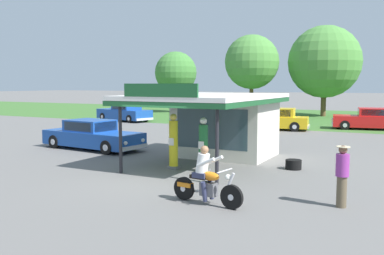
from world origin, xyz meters
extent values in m
plane|color=slate|center=(0.00, 0.00, 0.00)|extent=(300.00, 300.00, 0.00)
cube|color=#3D6B2D|center=(0.00, 30.00, 0.00)|extent=(120.00, 24.00, 0.01)
cube|color=beige|center=(0.25, 5.73, 1.31)|extent=(3.99, 3.09, 2.62)
cube|color=#384C56|center=(0.25, 4.21, 1.36)|extent=(3.19, 0.05, 1.68)
cube|color=silver|center=(0.25, 3.83, 2.70)|extent=(4.69, 7.39, 0.16)
cube|color=#195128|center=(0.25, 3.83, 2.52)|extent=(4.69, 7.39, 0.18)
cube|color=#195128|center=(0.25, 0.17, 3.00)|extent=(2.79, 0.08, 0.44)
cylinder|color=black|center=(2.14, 0.54, 1.31)|extent=(0.12, 0.12, 2.62)
cylinder|color=black|center=(-1.64, 0.54, 1.31)|extent=(0.12, 0.12, 2.62)
cube|color=slate|center=(-0.38, 2.15, 0.05)|extent=(0.44, 0.44, 0.10)
cylinder|color=yellow|center=(-0.38, 2.15, 0.96)|extent=(0.34, 0.34, 1.72)
cube|color=white|center=(-0.38, 1.97, 1.05)|extent=(0.22, 0.02, 0.28)
sphere|color=#EACC4C|center=(-0.38, 2.15, 1.96)|extent=(0.26, 0.26, 0.26)
cube|color=slate|center=(0.88, 2.15, 0.05)|extent=(0.44, 0.44, 0.10)
cylinder|color=#1E6B33|center=(0.88, 2.15, 0.91)|extent=(0.34, 0.34, 1.63)
cube|color=white|center=(0.88, 1.97, 0.99)|extent=(0.22, 0.02, 0.28)
sphere|color=white|center=(0.88, 2.15, 1.87)|extent=(0.26, 0.26, 0.26)
cylinder|color=black|center=(3.62, -1.83, 0.32)|extent=(0.65, 0.20, 0.64)
cylinder|color=silver|center=(3.62, -1.83, 0.32)|extent=(0.18, 0.14, 0.16)
cylinder|color=black|center=(2.10, -1.59, 0.32)|extent=(0.65, 0.20, 0.64)
cylinder|color=silver|center=(2.10, -1.59, 0.32)|extent=(0.18, 0.14, 0.16)
ellipsoid|color=orange|center=(2.96, -1.73, 0.78)|extent=(0.59, 0.32, 0.24)
cube|color=#59595E|center=(2.91, -1.72, 0.42)|extent=(0.47, 0.31, 0.36)
cube|color=black|center=(2.61, -1.67, 0.72)|extent=(0.51, 0.33, 0.10)
cylinder|color=silver|center=(3.52, -1.81, 0.60)|extent=(0.38, 0.13, 0.71)
cylinder|color=silver|center=(3.40, -1.80, 0.98)|extent=(0.15, 0.70, 0.04)
sphere|color=silver|center=(3.50, -1.81, 0.82)|extent=(0.16, 0.16, 0.16)
cube|color=orange|center=(2.15, -1.60, 0.44)|extent=(0.46, 0.25, 0.12)
cylinder|color=silver|center=(2.54, -1.52, 0.28)|extent=(0.71, 0.19, 0.18)
cube|color=#2D3351|center=(2.68, -1.68, 0.78)|extent=(0.45, 0.40, 0.14)
cylinder|color=#2D3351|center=(2.90, -1.55, 0.38)|extent=(0.15, 0.25, 0.56)
cylinder|color=#2D3351|center=(2.85, -1.87, 0.38)|extent=(0.15, 0.25, 0.56)
cylinder|color=white|center=(2.72, -1.69, 1.09)|extent=(0.46, 0.38, 0.60)
sphere|color=#9E704C|center=(2.78, -1.70, 1.47)|extent=(0.22, 0.22, 0.22)
cylinder|color=white|center=(2.99, -1.53, 1.18)|extent=(0.54, 0.17, 0.31)
cylinder|color=white|center=(2.93, -1.92, 1.18)|extent=(0.54, 0.17, 0.31)
cube|color=#19479E|center=(-6.36, 4.59, 0.53)|extent=(5.48, 2.43, 0.70)
cube|color=#19479E|center=(-6.53, 4.61, 1.16)|extent=(2.33, 1.87, 0.56)
cube|color=#283847|center=(-5.48, 4.50, 1.16)|extent=(0.19, 1.46, 0.45)
cube|color=#283847|center=(-6.45, 5.42, 1.16)|extent=(1.83, 0.22, 0.42)
cube|color=#283847|center=(-6.62, 3.80, 1.16)|extent=(1.83, 0.22, 0.42)
cube|color=silver|center=(-3.69, 4.31, 0.30)|extent=(0.31, 1.79, 0.18)
cube|color=silver|center=(-9.03, 4.87, 0.30)|extent=(0.31, 1.79, 0.18)
sphere|color=white|center=(-3.62, 4.91, 0.57)|extent=(0.18, 0.18, 0.18)
sphere|color=white|center=(-3.74, 3.71, 0.57)|extent=(0.18, 0.18, 0.18)
cylinder|color=black|center=(-4.47, 5.28, 0.33)|extent=(0.68, 0.27, 0.66)
cylinder|color=silver|center=(-4.47, 5.28, 0.33)|extent=(0.32, 0.25, 0.30)
cylinder|color=black|center=(-4.66, 3.53, 0.33)|extent=(0.68, 0.27, 0.66)
cylinder|color=silver|center=(-4.66, 3.53, 0.33)|extent=(0.32, 0.25, 0.30)
cylinder|color=black|center=(-8.06, 5.66, 0.33)|extent=(0.68, 0.27, 0.66)
cylinder|color=silver|center=(-8.06, 5.66, 0.33)|extent=(0.32, 0.25, 0.30)
cylinder|color=black|center=(-8.25, 3.90, 0.33)|extent=(0.68, 0.27, 0.66)
cylinder|color=silver|center=(-8.25, 3.90, 0.33)|extent=(0.32, 0.25, 0.30)
cube|color=gold|center=(-1.30, 17.43, 0.55)|extent=(5.38, 2.55, 0.75)
cube|color=gold|center=(-0.85, 17.50, 1.23)|extent=(2.58, 1.91, 0.60)
cube|color=#283847|center=(-2.00, 17.32, 1.23)|extent=(0.25, 1.37, 0.48)
cube|color=#283847|center=(-0.73, 16.75, 1.23)|extent=(1.99, 0.34, 0.45)
cube|color=#283847|center=(-0.97, 18.26, 1.23)|extent=(1.99, 0.34, 0.45)
cube|color=silver|center=(-3.88, 17.03, 0.30)|extent=(0.38, 1.68, 0.18)
cube|color=silver|center=(1.28, 17.84, 0.30)|extent=(0.38, 1.68, 0.18)
sphere|color=white|center=(-3.81, 16.46, 0.59)|extent=(0.18, 0.18, 0.18)
sphere|color=white|center=(-3.98, 17.58, 0.59)|extent=(0.18, 0.18, 0.18)
cylinder|color=black|center=(-2.91, 16.34, 0.33)|extent=(0.68, 0.30, 0.66)
cylinder|color=silver|center=(-2.91, 16.34, 0.33)|extent=(0.33, 0.26, 0.30)
cylinder|color=black|center=(-3.17, 17.97, 0.33)|extent=(0.68, 0.30, 0.66)
cylinder|color=silver|center=(-3.17, 17.97, 0.33)|extent=(0.33, 0.26, 0.30)
cylinder|color=black|center=(0.56, 16.89, 0.33)|extent=(0.68, 0.30, 0.66)
cylinder|color=silver|center=(0.56, 16.89, 0.33)|extent=(0.33, 0.26, 0.30)
cylinder|color=black|center=(0.30, 18.52, 0.33)|extent=(0.68, 0.30, 0.66)
cylinder|color=silver|center=(0.30, 18.52, 0.33)|extent=(0.33, 0.26, 0.30)
cube|color=#19479E|center=(-14.71, 18.52, 0.59)|extent=(5.64, 3.20, 0.82)
cube|color=#19479E|center=(-14.38, 18.43, 1.28)|extent=(2.46, 2.16, 0.55)
cube|color=#283847|center=(-15.38, 18.69, 1.28)|extent=(0.42, 1.45, 0.44)
cube|color=#283847|center=(-14.59, 17.64, 1.28)|extent=(1.73, 0.48, 0.42)
cube|color=#283847|center=(-14.17, 19.23, 1.28)|extent=(1.73, 0.48, 0.42)
cube|color=silver|center=(-17.32, 19.20, 0.30)|extent=(0.58, 1.79, 0.18)
cube|color=silver|center=(-12.10, 17.83, 0.30)|extent=(0.58, 1.79, 0.18)
sphere|color=white|center=(-17.48, 18.62, 0.63)|extent=(0.18, 0.18, 0.18)
sphere|color=white|center=(-17.17, 19.80, 0.63)|extent=(0.18, 0.18, 0.18)
cylinder|color=black|center=(-16.69, 18.11, 0.33)|extent=(0.69, 0.36, 0.66)
cylinder|color=silver|center=(-16.69, 18.11, 0.33)|extent=(0.34, 0.29, 0.30)
cylinder|color=black|center=(-16.23, 19.85, 0.33)|extent=(0.69, 0.36, 0.66)
cylinder|color=silver|center=(-16.23, 19.85, 0.33)|extent=(0.34, 0.29, 0.30)
cylinder|color=black|center=(-13.18, 17.19, 0.33)|extent=(0.69, 0.36, 0.66)
cylinder|color=silver|center=(-13.18, 17.19, 0.33)|extent=(0.34, 0.29, 0.30)
cylinder|color=black|center=(-12.73, 18.92, 0.33)|extent=(0.69, 0.36, 0.66)
cylinder|color=silver|center=(-12.73, 18.92, 0.33)|extent=(0.34, 0.29, 0.30)
cube|color=red|center=(4.92, 20.82, 0.57)|extent=(5.23, 2.73, 0.78)
cube|color=red|center=(5.13, 20.85, 1.24)|extent=(2.26, 2.00, 0.55)
cube|color=#283847|center=(4.16, 20.69, 1.24)|extent=(0.29, 1.48, 0.44)
cube|color=#283847|center=(5.27, 20.04, 1.24)|extent=(1.69, 0.32, 0.42)
cube|color=#283847|center=(4.99, 21.67, 1.24)|extent=(1.69, 0.32, 0.42)
cube|color=silver|center=(2.44, 20.39, 0.30)|extent=(0.43, 1.81, 0.18)
sphere|color=white|center=(2.53, 19.79, 0.61)|extent=(0.18, 0.18, 0.18)
sphere|color=white|center=(2.32, 20.99, 0.61)|extent=(0.18, 0.18, 0.18)
cylinder|color=black|center=(3.40, 19.65, 0.33)|extent=(0.68, 0.31, 0.66)
cylinder|color=silver|center=(3.40, 19.65, 0.33)|extent=(0.33, 0.27, 0.30)
cylinder|color=black|center=(3.10, 21.41, 0.33)|extent=(0.68, 0.31, 0.66)
cylinder|color=silver|center=(3.10, 21.41, 0.33)|extent=(0.33, 0.27, 0.30)
cube|color=#7AC6D1|center=(-8.30, 21.61, 0.55)|extent=(5.18, 3.13, 0.74)
cube|color=#7AC6D1|center=(-8.47, 21.56, 1.19)|extent=(2.23, 2.08, 0.54)
cube|color=#283847|center=(-7.60, 21.81, 1.19)|extent=(0.44, 1.41, 0.43)
cube|color=#283847|center=(-8.69, 22.34, 1.19)|extent=(1.52, 0.46, 0.41)
cube|color=#283847|center=(-8.25, 20.79, 1.19)|extent=(1.52, 0.46, 0.41)
cube|color=silver|center=(-5.93, 22.29, 0.30)|extent=(0.60, 1.73, 0.18)
cube|color=silver|center=(-10.66, 20.94, 0.30)|extent=(0.60, 1.73, 0.18)
sphere|color=white|center=(-6.09, 22.87, 0.59)|extent=(0.18, 0.18, 0.18)
sphere|color=white|center=(-5.76, 21.72, 0.59)|extent=(0.18, 0.18, 0.18)
cylinder|color=black|center=(-6.95, 22.91, 0.33)|extent=(0.69, 0.37, 0.66)
cylinder|color=silver|center=(-6.95, 22.91, 0.33)|extent=(0.35, 0.29, 0.30)
cylinder|color=black|center=(-6.47, 21.23, 0.33)|extent=(0.69, 0.37, 0.66)
cylinder|color=silver|center=(-6.47, 21.23, 0.33)|extent=(0.35, 0.29, 0.30)
cylinder|color=black|center=(-10.12, 21.99, 0.33)|extent=(0.69, 0.37, 0.66)
cylinder|color=silver|center=(-10.12, 21.99, 0.33)|extent=(0.35, 0.29, 0.30)
cylinder|color=black|center=(-9.64, 20.32, 0.33)|extent=(0.69, 0.37, 0.66)
cylinder|color=silver|center=(-9.64, 20.32, 0.33)|extent=(0.35, 0.29, 0.30)
cylinder|color=black|center=(-0.99, 12.68, 0.38)|extent=(0.26, 0.26, 0.76)
cylinder|color=gold|center=(-0.99, 12.68, 1.02)|extent=(0.34, 0.34, 0.54)
sphere|color=beige|center=(-0.99, 12.68, 1.39)|extent=(0.20, 0.20, 0.20)
cylinder|color=brown|center=(6.09, -0.34, 0.41)|extent=(0.26, 0.26, 0.82)
cylinder|color=#8C338C|center=(6.09, -0.34, 1.12)|extent=(0.34, 0.34, 0.58)
sphere|color=brown|center=(6.09, -0.34, 1.52)|extent=(0.22, 0.22, 0.22)
cylinder|color=beige|center=(6.09, -0.34, 1.60)|extent=(0.36, 0.36, 0.02)
cylinder|color=brown|center=(0.86, 10.99, 0.39)|extent=(0.26, 0.26, 0.78)
cylinder|color=#2D4C8C|center=(0.86, 10.99, 1.06)|extent=(0.34, 0.34, 0.56)
sphere|color=beige|center=(0.86, 10.99, 1.45)|extent=(0.21, 0.21, 0.21)
cylinder|color=brown|center=(-0.39, 32.03, 1.35)|extent=(0.51, 0.51, 2.70)
sphere|color=#4C893D|center=(-0.39, 32.03, 5.36)|extent=(7.09, 7.09, 7.09)
sphere|color=#4C893D|center=(0.25, 31.95, 4.65)|extent=(5.10, 5.10, 5.10)
cylinder|color=brown|center=(-6.92, 29.24, 1.67)|extent=(0.39, 0.39, 3.35)
sphere|color=#4C893D|center=(-6.92, 29.24, 5.37)|extent=(5.39, 5.39, 5.39)
cylinder|color=brown|center=(-16.25, 30.39, 1.36)|extent=(0.41, 0.41, 2.72)
sphere|color=#427F38|center=(-16.25, 30.39, 4.47)|extent=(4.67, 4.67, 4.67)
cylinder|color=black|center=(3.72, 4.10, 0.09)|extent=(0.60, 0.60, 0.18)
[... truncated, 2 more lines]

